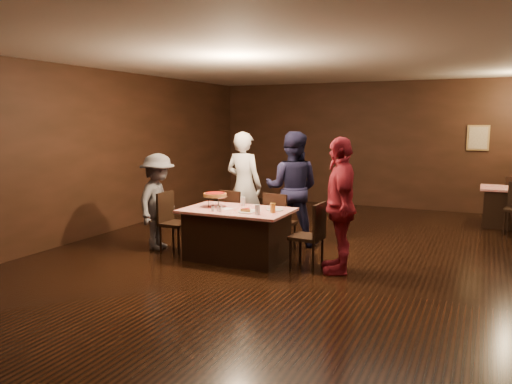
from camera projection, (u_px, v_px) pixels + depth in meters
room at (313, 117)px, 7.40m from camera, size 10.00×10.04×3.02m
main_table at (237, 234)px, 7.49m from camera, size 1.60×1.00×0.77m
chair_far_left at (236, 218)px, 8.31m from camera, size 0.47×0.47×0.95m
chair_far_right at (281, 222)px, 7.98m from camera, size 0.47×0.47×0.95m
chair_end_left at (175, 222)px, 7.93m from camera, size 0.43×0.43×0.95m
chair_end_right at (307, 236)px, 7.02m from camera, size 0.45×0.45×0.95m
diner_white_jacket at (244, 186)px, 8.76m from camera, size 0.74×0.53×1.89m
diner_navy_hoodie at (292, 189)px, 8.33m from camera, size 1.04×0.87×1.90m
diner_grey_knit at (158, 202)px, 8.08m from camera, size 0.73×1.08×1.56m
diner_red_shirt at (340, 205)px, 6.79m from camera, size 0.81×1.18×1.87m
pizza_stand at (215, 195)px, 7.62m from camera, size 0.38×0.38×0.22m
plate_with_slice at (247, 211)px, 7.16m from camera, size 0.25×0.25×0.06m
plate_empty at (275, 210)px, 7.34m from camera, size 0.25×0.25×0.01m
glass_front_right at (257, 209)px, 7.01m from camera, size 0.08×0.08×0.14m
glass_amber at (273, 208)px, 7.13m from camera, size 0.08×0.08×0.14m
glass_back at (243, 201)px, 7.71m from camera, size 0.08×0.08×0.14m
condiments at (217, 208)px, 7.24m from camera, size 0.17×0.10×0.09m
napkin_center at (255, 210)px, 7.31m from camera, size 0.19×0.19×0.01m
napkin_left at (227, 209)px, 7.45m from camera, size 0.21×0.21×0.01m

